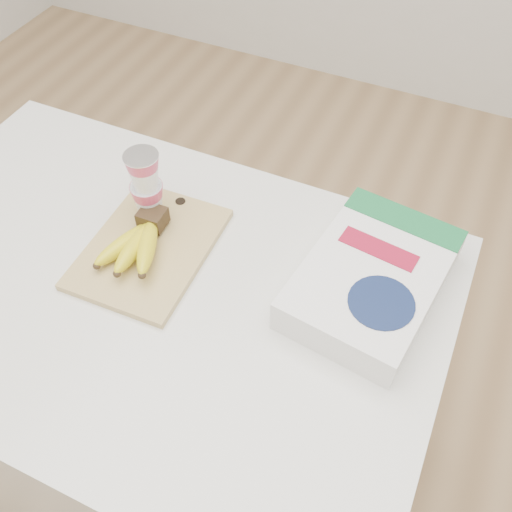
# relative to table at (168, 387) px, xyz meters

# --- Properties ---
(table) EXTENTS (1.07, 0.71, 0.80)m
(table) POSITION_rel_table_xyz_m (0.00, 0.00, 0.00)
(table) COLOR white
(table) RESTS_ON ground
(cutting_board) EXTENTS (0.22, 0.29, 0.01)m
(cutting_board) POSITION_rel_table_xyz_m (-0.02, 0.07, 0.41)
(cutting_board) COLOR tan
(cutting_board) RESTS_ON table
(bananas) EXTENTS (0.12, 0.17, 0.05)m
(bananas) POSITION_rel_table_xyz_m (-0.03, 0.05, 0.44)
(bananas) COLOR #382816
(bananas) RESTS_ON cutting_board
(yogurt_stack) EXTENTS (0.07, 0.07, 0.15)m
(yogurt_stack) POSITION_rel_table_xyz_m (-0.06, 0.14, 0.50)
(yogurt_stack) COLOR white
(yogurt_stack) RESTS_ON cutting_board
(cereal_box) EXTENTS (0.25, 0.34, 0.07)m
(cereal_box) POSITION_rel_table_xyz_m (0.37, 0.15, 0.44)
(cereal_box) COLOR white
(cereal_box) RESTS_ON table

